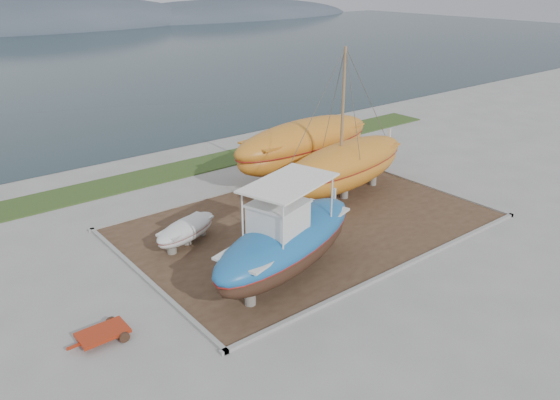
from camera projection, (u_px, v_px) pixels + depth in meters
ground at (364, 252)px, 25.47m from camera, size 140.00×140.00×0.00m
dirt_patch at (308, 223)px, 28.34m from camera, size 18.00×12.00×0.06m
curb_frame at (308, 222)px, 28.32m from camera, size 18.60×12.60×0.15m
grass_strip at (195, 166)px, 36.63m from camera, size 44.00×3.00×0.08m
blue_caique at (287, 231)px, 22.50m from camera, size 9.36×5.25×4.30m
white_dinghy at (186, 233)px, 25.94m from camera, size 4.09×2.75×1.15m
orange_sailboat at (348, 126)px, 29.82m from camera, size 10.23×4.30×8.52m
orange_bare_hull at (304, 150)px, 33.86m from camera, size 11.20×4.26×3.59m
red_trailer at (103, 336)px, 19.33m from camera, size 2.60×1.32×0.37m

